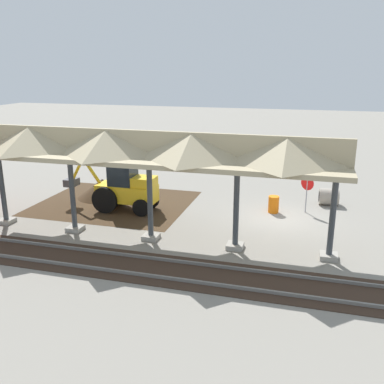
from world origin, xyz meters
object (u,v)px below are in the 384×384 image
Objects in this scene: concrete_pipe at (329,197)px; traffic_barrel at (274,204)px; backhoe at (124,187)px; stop_sign at (307,187)px.

concrete_pipe is 1.22× the size of traffic_barrel.
backhoe is 8.02m from traffic_barrel.
backhoe is 5.83× the size of traffic_barrel.
traffic_barrel is (1.65, 0.49, -0.97)m from stop_sign.
stop_sign is 2.21× the size of traffic_barrel.
concrete_pipe is (-10.64, -3.92, -0.80)m from backhoe.
stop_sign reaches higher than concrete_pipe.
backhoe reaches higher than concrete_pipe.
concrete_pipe is 3.59m from traffic_barrel.
stop_sign is 9.69m from backhoe.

